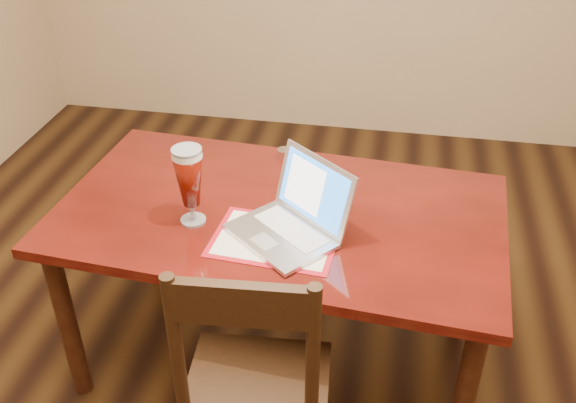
# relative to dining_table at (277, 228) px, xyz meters

# --- Properties ---
(ground) EXTENTS (5.00, 5.00, 0.00)m
(ground) POSITION_rel_dining_table_xyz_m (0.10, -0.22, -0.70)
(ground) COLOR black
(ground) RESTS_ON ground
(dining_table) EXTENTS (1.74, 1.06, 1.09)m
(dining_table) POSITION_rel_dining_table_xyz_m (0.00, 0.00, 0.00)
(dining_table) COLOR #55100B
(dining_table) RESTS_ON ground
(dining_chair) EXTENTS (0.50, 0.48, 1.10)m
(dining_chair) POSITION_rel_dining_table_xyz_m (0.05, -0.64, -0.19)
(dining_chair) COLOR black
(dining_chair) RESTS_ON ground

